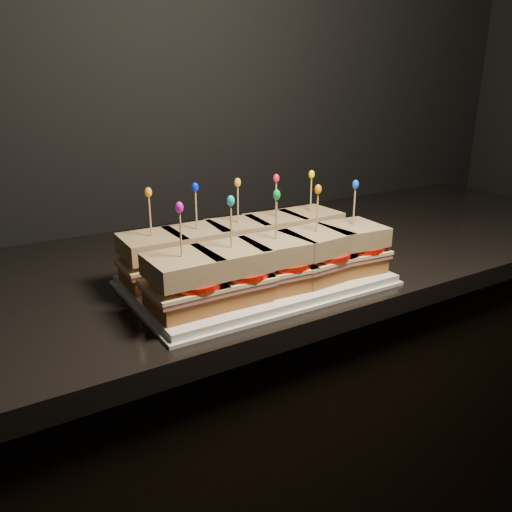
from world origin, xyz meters
TOP-DOWN VIEW (x-y plane):
  - cabinet at (0.55, 1.67)m, footprint 2.57×0.63m
  - granite_slab at (0.55, 1.67)m, footprint 2.61×0.67m
  - platter at (0.73, 1.51)m, footprint 0.44×0.27m
  - platter_rim at (0.73, 1.51)m, footprint 0.46×0.29m
  - sandwich_0_bread_bot at (0.56, 1.58)m, footprint 0.10×0.10m
  - sandwich_0_ham at (0.56, 1.58)m, footprint 0.11×0.11m
  - sandwich_0_cheese at (0.56, 1.58)m, footprint 0.11×0.11m
  - sandwich_0_tomato at (0.57, 1.57)m, footprint 0.10×0.10m
  - sandwich_0_bread_top at (0.56, 1.58)m, footprint 0.10×0.10m
  - sandwich_0_pick at (0.56, 1.58)m, footprint 0.00×0.00m
  - sandwich_0_frill at (0.56, 1.58)m, footprint 0.01×0.01m
  - sandwich_1_bread_bot at (0.65, 1.58)m, footprint 0.10×0.10m
  - sandwich_1_ham at (0.65, 1.58)m, footprint 0.11×0.10m
  - sandwich_1_cheese at (0.65, 1.58)m, footprint 0.11×0.11m
  - sandwich_1_tomato at (0.66, 1.57)m, footprint 0.10×0.10m
  - sandwich_1_bread_top at (0.65, 1.58)m, footprint 0.10×0.10m
  - sandwich_1_pick at (0.65, 1.58)m, footprint 0.00×0.00m
  - sandwich_1_frill at (0.65, 1.58)m, footprint 0.01×0.01m
  - sandwich_2_bread_bot at (0.73, 1.58)m, footprint 0.11×0.11m
  - sandwich_2_ham at (0.73, 1.58)m, footprint 0.12×0.12m
  - sandwich_2_cheese at (0.73, 1.58)m, footprint 0.12×0.12m
  - sandwich_2_tomato at (0.74, 1.57)m, footprint 0.10×0.10m
  - sandwich_2_bread_top at (0.73, 1.58)m, footprint 0.11×0.11m
  - sandwich_2_pick at (0.73, 1.58)m, footprint 0.00×0.00m
  - sandwich_2_frill at (0.73, 1.58)m, footprint 0.01×0.01m
  - sandwich_3_bread_bot at (0.81, 1.58)m, footprint 0.11×0.11m
  - sandwich_3_ham at (0.81, 1.58)m, footprint 0.12×0.11m
  - sandwich_3_cheese at (0.81, 1.58)m, footprint 0.12×0.11m
  - sandwich_3_tomato at (0.83, 1.57)m, footprint 0.10×0.10m
  - sandwich_3_bread_top at (0.81, 1.58)m, footprint 0.11×0.11m
  - sandwich_3_pick at (0.81, 1.58)m, footprint 0.00×0.00m
  - sandwich_3_frill at (0.81, 1.58)m, footprint 0.01×0.01m
  - sandwich_4_bread_bot at (0.90, 1.58)m, footprint 0.10×0.10m
  - sandwich_4_ham at (0.90, 1.58)m, footprint 0.11×0.11m
  - sandwich_4_cheese at (0.90, 1.58)m, footprint 0.11×0.11m
  - sandwich_4_tomato at (0.91, 1.57)m, footprint 0.10×0.10m
  - sandwich_4_bread_top at (0.90, 1.58)m, footprint 0.10×0.10m
  - sandwich_4_pick at (0.90, 1.58)m, footprint 0.00×0.00m
  - sandwich_4_frill at (0.90, 1.58)m, footprint 0.01×0.01m
  - sandwich_5_bread_bot at (0.56, 1.45)m, footprint 0.10×0.10m
  - sandwich_5_ham at (0.56, 1.45)m, footprint 0.11×0.11m
  - sandwich_5_cheese at (0.56, 1.45)m, footprint 0.11×0.11m
  - sandwich_5_tomato at (0.57, 1.44)m, footprint 0.10×0.10m
  - sandwich_5_bread_top at (0.56, 1.45)m, footprint 0.10×0.10m
  - sandwich_5_pick at (0.56, 1.45)m, footprint 0.00×0.00m
  - sandwich_5_frill at (0.56, 1.45)m, footprint 0.01×0.01m
  - sandwich_6_bread_bot at (0.65, 1.45)m, footprint 0.10×0.10m
  - sandwich_6_ham at (0.65, 1.45)m, footprint 0.11×0.11m
  - sandwich_6_cheese at (0.65, 1.45)m, footprint 0.11×0.11m
  - sandwich_6_tomato at (0.66, 1.44)m, footprint 0.10×0.10m
  - sandwich_6_bread_top at (0.65, 1.45)m, footprint 0.10×0.10m
  - sandwich_6_pick at (0.65, 1.45)m, footprint 0.00×0.00m
  - sandwich_6_frill at (0.65, 1.45)m, footprint 0.01×0.01m
  - sandwich_7_bread_bot at (0.73, 1.45)m, footprint 0.11×0.11m
  - sandwich_7_ham at (0.73, 1.45)m, footprint 0.12×0.11m
  - sandwich_7_cheese at (0.73, 1.45)m, footprint 0.12×0.11m
  - sandwich_7_tomato at (0.74, 1.44)m, footprint 0.10×0.10m
  - sandwich_7_bread_top at (0.73, 1.45)m, footprint 0.11×0.11m
  - sandwich_7_pick at (0.73, 1.45)m, footprint 0.00×0.00m
  - sandwich_7_frill at (0.73, 1.45)m, footprint 0.01×0.01m
  - sandwich_8_bread_bot at (0.81, 1.45)m, footprint 0.11×0.11m
  - sandwich_8_ham at (0.81, 1.45)m, footprint 0.12×0.11m
  - sandwich_8_cheese at (0.81, 1.45)m, footprint 0.12×0.12m
  - sandwich_8_tomato at (0.83, 1.44)m, footprint 0.10×0.10m
  - sandwich_8_bread_top at (0.81, 1.45)m, footprint 0.11×0.11m
  - sandwich_8_pick at (0.81, 1.45)m, footprint 0.00×0.00m
  - sandwich_8_frill at (0.81, 1.45)m, footprint 0.01×0.01m
  - sandwich_9_bread_bot at (0.90, 1.45)m, footprint 0.11×0.11m
  - sandwich_9_ham at (0.90, 1.45)m, footprint 0.12×0.11m
  - sandwich_9_cheese at (0.90, 1.45)m, footprint 0.12×0.12m
  - sandwich_9_tomato at (0.91, 1.44)m, footprint 0.10×0.10m
  - sandwich_9_bread_top at (0.90, 1.45)m, footprint 0.11×0.11m
  - sandwich_9_pick at (0.90, 1.45)m, footprint 0.00×0.00m
  - sandwich_9_frill at (0.90, 1.45)m, footprint 0.01×0.01m

SIDE VIEW (x-z plane):
  - cabinet at x=0.55m, z-range 0.00..0.91m
  - granite_slab at x=0.55m, z-range 0.91..0.95m
  - platter_rim at x=0.73m, z-range 0.95..0.95m
  - platter at x=0.73m, z-range 0.95..0.96m
  - sandwich_0_bread_bot at x=0.56m, z-range 0.96..0.99m
  - sandwich_1_bread_bot at x=0.65m, z-range 0.96..0.99m
  - sandwich_2_bread_bot at x=0.73m, z-range 0.96..0.99m
  - sandwich_3_bread_bot at x=0.81m, z-range 0.96..0.99m
  - sandwich_4_bread_bot at x=0.90m, z-range 0.96..0.99m
  - sandwich_5_bread_bot at x=0.56m, z-range 0.96..0.99m
  - sandwich_6_bread_bot at x=0.65m, z-range 0.96..0.99m
  - sandwich_7_bread_bot at x=0.73m, z-range 0.96..0.99m
  - sandwich_8_bread_bot at x=0.81m, z-range 0.96..0.99m
  - sandwich_9_bread_bot at x=0.90m, z-range 0.96..0.99m
  - sandwich_0_ham at x=0.56m, z-range 0.99..1.00m
  - sandwich_1_ham at x=0.65m, z-range 0.99..1.00m
  - sandwich_2_ham at x=0.73m, z-range 0.99..1.00m
  - sandwich_3_ham at x=0.81m, z-range 0.99..1.00m
  - sandwich_4_ham at x=0.90m, z-range 0.99..1.00m
  - sandwich_5_ham at x=0.56m, z-range 0.99..1.00m
  - sandwich_6_ham at x=0.65m, z-range 0.99..1.00m
  - sandwich_7_ham at x=0.73m, z-range 0.99..1.00m
  - sandwich_8_ham at x=0.81m, z-range 0.99..1.00m
  - sandwich_9_ham at x=0.90m, z-range 0.99..1.00m
  - sandwich_0_cheese at x=0.56m, z-range 1.00..1.01m
  - sandwich_1_cheese at x=0.65m, z-range 1.00..1.01m
  - sandwich_2_cheese at x=0.73m, z-range 1.00..1.01m
  - sandwich_3_cheese at x=0.81m, z-range 1.00..1.01m
  - sandwich_4_cheese at x=0.90m, z-range 1.00..1.01m
  - sandwich_5_cheese at x=0.56m, z-range 1.00..1.01m
  - sandwich_6_cheese at x=0.65m, z-range 1.00..1.01m
  - sandwich_7_cheese at x=0.73m, z-range 1.00..1.01m
  - sandwich_8_cheese at x=0.81m, z-range 1.00..1.01m
  - sandwich_9_cheese at x=0.90m, z-range 1.00..1.01m
  - sandwich_0_tomato at x=0.57m, z-range 1.01..1.01m
  - sandwich_1_tomato at x=0.66m, z-range 1.01..1.01m
  - sandwich_2_tomato at x=0.74m, z-range 1.01..1.01m
  - sandwich_3_tomato at x=0.83m, z-range 1.01..1.01m
  - sandwich_4_tomato at x=0.91m, z-range 1.01..1.01m
  - sandwich_5_tomato at x=0.57m, z-range 1.01..1.01m
  - sandwich_6_tomato at x=0.66m, z-range 1.01..1.01m
  - sandwich_7_tomato at x=0.74m, z-range 1.01..1.01m
  - sandwich_8_tomato at x=0.83m, z-range 1.01..1.01m
  - sandwich_9_tomato at x=0.91m, z-range 1.01..1.01m
  - sandwich_0_bread_top at x=0.56m, z-range 1.01..1.05m
  - sandwich_1_bread_top at x=0.65m, z-range 1.01..1.05m
  - sandwich_2_bread_top at x=0.73m, z-range 1.01..1.05m
  - sandwich_3_bread_top at x=0.81m, z-range 1.01..1.05m
  - sandwich_4_bread_top at x=0.90m, z-range 1.01..1.05m
  - sandwich_5_bread_top at x=0.56m, z-range 1.01..1.05m
  - sandwich_6_bread_top at x=0.65m, z-range 1.01..1.05m
  - sandwich_7_bread_top at x=0.73m, z-range 1.01..1.05m
  - sandwich_8_bread_top at x=0.81m, z-range 1.01..1.05m
  - sandwich_9_bread_top at x=0.90m, z-range 1.01..1.05m
  - sandwich_0_pick at x=0.56m, z-range 1.03..1.12m
  - sandwich_1_pick at x=0.65m, z-range 1.03..1.12m
  - sandwich_2_pick at x=0.73m, z-range 1.03..1.12m
  - sandwich_3_pick at x=0.81m, z-range 1.03..1.12m
  - sandwich_4_pick at x=0.90m, z-range 1.03..1.12m
  - sandwich_5_pick at x=0.56m, z-range 1.03..1.12m
  - sandwich_6_pick at x=0.65m, z-range 1.03..1.12m
  - sandwich_7_pick at x=0.73m, z-range 1.03..1.12m
  - sandwich_8_pick at x=0.81m, z-range 1.03..1.12m
  - sandwich_9_pick at x=0.90m, z-range 1.03..1.12m
  - sandwich_0_frill at x=0.56m, z-range 1.11..1.13m
  - sandwich_1_frill at x=0.65m, z-range 1.11..1.13m
  - sandwich_2_frill at x=0.73m, z-range 1.11..1.13m
  - sandwich_3_frill at x=0.81m, z-range 1.11..1.13m
  - sandwich_4_frill at x=0.90m, z-range 1.11..1.13m
  - sandwich_5_frill at x=0.56m, z-range 1.11..1.13m
  - sandwich_6_frill at x=0.65m, z-range 1.11..1.13m
  - sandwich_7_frill at x=0.73m, z-range 1.11..1.13m
  - sandwich_8_frill at x=0.81m, z-range 1.11..1.13m
  - sandwich_9_frill at x=0.90m, z-range 1.11..1.13m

